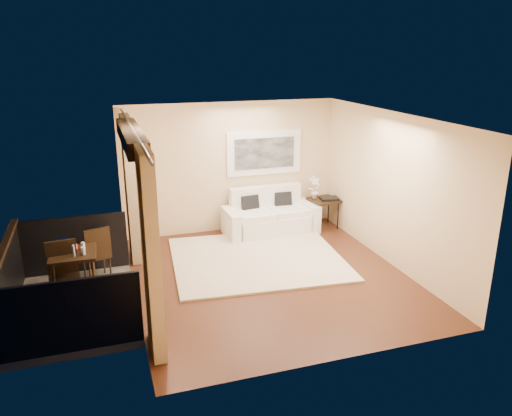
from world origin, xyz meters
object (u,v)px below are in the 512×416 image
bistro_table (73,258)px  ice_bucket (63,246)px  orchid (315,187)px  side_table (324,201)px  balcony_chair_far (97,250)px  balcony_chair_near (63,270)px  sofa (270,217)px

bistro_table → ice_bucket: ice_bucket is taller
orchid → ice_bucket: (-4.99, -1.90, 0.01)m
side_table → balcony_chair_far: balcony_chair_far is taller
orchid → bistro_table: orchid is taller
balcony_chair_far → bistro_table: bearing=42.7°
balcony_chair_near → bistro_table: bearing=36.9°
side_table → ice_bucket: 5.48m
orchid → side_table: bearing=-32.8°
bistro_table → balcony_chair_near: (-0.15, -0.13, -0.12)m
orchid → balcony_chair_far: 4.74m
balcony_chair_near → ice_bucket: balcony_chair_near is taller
orchid → bistro_table: bearing=-158.1°
orchid → balcony_chair_near: bearing=-157.3°
bistro_table → side_table: bearing=20.1°
orchid → balcony_chair_near: orchid is taller
balcony_chair_near → orchid: bearing=17.1°
side_table → balcony_chair_far: (-4.70, -1.27, -0.02)m
balcony_chair_near → balcony_chair_far: bearing=49.6°
balcony_chair_far → balcony_chair_near: bearing=38.9°
side_table → balcony_chair_far: 4.87m
sofa → balcony_chair_near: bearing=-154.6°
side_table → bistro_table: 5.37m
bistro_table → balcony_chair_near: size_ratio=0.78×
side_table → bistro_table: (-5.04, -1.84, 0.14)m
sofa → balcony_chair_near: (-3.98, -2.07, 0.26)m
balcony_chair_far → balcony_chair_near: balcony_chair_near is taller
balcony_chair_near → ice_bucket: bearing=79.6°
sofa → bistro_table: sofa is taller
bistro_table → balcony_chair_far: 0.68m
orchid → balcony_chair_far: (-4.52, -1.39, -0.32)m
bistro_table → ice_bucket: 0.23m
bistro_table → balcony_chair_far: size_ratio=0.82×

